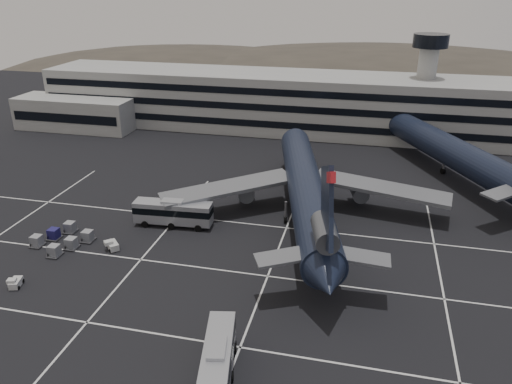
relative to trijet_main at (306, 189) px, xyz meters
The scene contains 11 objects.
ground 26.65m from the trijet_main, 123.22° to the right, with size 260.00×260.00×0.00m, color black.
lane_markings 25.55m from the trijet_main, 122.31° to the right, with size 90.00×55.62×0.01m.
terminal 52.25m from the trijet_main, 109.31° to the left, with size 125.00×26.00×24.00m.
hills 149.19m from the trijet_main, 88.58° to the left, with size 352.00×180.00×44.00m.
trijet_main is the anchor object (origin of this frame).
trijet_far 35.08m from the trijet_main, 46.24° to the left, with size 33.21×53.59×18.08m.
bus_near 37.16m from the trijet_main, 94.93° to the right, with size 4.99×12.09×4.16m.
bus_far 21.14m from the trijet_main, 160.29° to the right, with size 12.46×3.83×4.34m.
tug_a 43.06m from the trijet_main, 139.97° to the right, with size 1.78×2.33×1.33m.
tug_b 30.45m from the trijet_main, 147.58° to the right, with size 2.61×2.63×1.49m.
uld_cluster 37.40m from the trijet_main, 153.99° to the right, with size 8.79×9.36×1.68m.
Camera 1 is at (23.27, -50.32, 36.14)m, focal length 35.00 mm.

